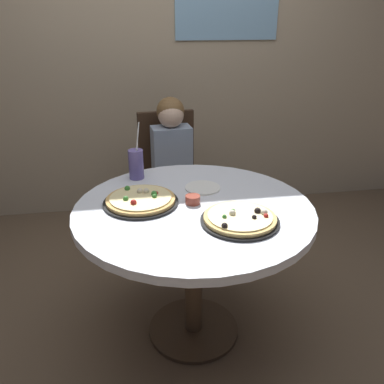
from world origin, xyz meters
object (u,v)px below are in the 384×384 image
pizza_veggie (141,200)px  plate_small (203,188)px  chair_wooden (169,172)px  diner_child (175,188)px  soda_cup (136,164)px  pizza_cheese (240,219)px  dining_table (194,226)px  sauce_bowl (193,200)px

pizza_veggie → plate_small: (0.32, 0.12, -0.01)m
chair_wooden → plate_small: size_ratio=5.28×
diner_child → soda_cup: bearing=-119.9°
chair_wooden → pizza_cheese: size_ratio=2.78×
diner_child → pizza_veggie: 0.86m
chair_wooden → diner_child: diner_child is taller
pizza_veggie → dining_table: bearing=-15.9°
pizza_cheese → sauce_bowl: (-0.17, 0.22, 0.00)m
dining_table → chair_wooden: chair_wooden is taller
pizza_cheese → soda_cup: 0.72m
chair_wooden → pizza_veggie: bearing=-103.8°
diner_child → pizza_cheese: diner_child is taller
pizza_veggie → soda_cup: size_ratio=1.16×
dining_table → chair_wooden: bearing=90.5°
chair_wooden → dining_table: bearing=-89.5°
chair_wooden → plate_small: (0.09, -0.83, 0.22)m
diner_child → chair_wooden: bearing=94.6°
plate_small → soda_cup: bearing=148.6°
pizza_veggie → soda_cup: (-0.01, 0.32, 0.06)m
soda_cup → plate_small: size_ratio=1.70×
dining_table → diner_child: bearing=89.5°
chair_wooden → pizza_veggie: size_ratio=2.68×
sauce_bowl → plate_small: bearing=64.7°
chair_wooden → plate_small: 0.86m
dining_table → plate_small: (0.08, 0.19, 0.11)m
chair_wooden → pizza_cheese: 1.24m
pizza_veggie → sauce_bowl: size_ratio=5.07×
dining_table → sauce_bowl: 0.13m
dining_table → pizza_veggie: pizza_veggie is taller
sauce_bowl → plate_small: (0.08, 0.16, -0.02)m
chair_wooden → diner_child: 0.19m
chair_wooden → pizza_veggie: chair_wooden is taller
chair_wooden → sauce_bowl: bearing=-89.4°
diner_child → sauce_bowl: size_ratio=15.46×
diner_child → soda_cup: 0.62m
pizza_veggie → pizza_cheese: (0.41, -0.26, -0.00)m
pizza_cheese → pizza_veggie: bearing=148.2°
soda_cup → plate_small: soda_cup is taller
pizza_cheese → soda_cup: bearing=125.9°
dining_table → pizza_cheese: bearing=-47.6°
plate_small → dining_table: bearing=-112.2°
chair_wooden → soda_cup: size_ratio=3.10×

